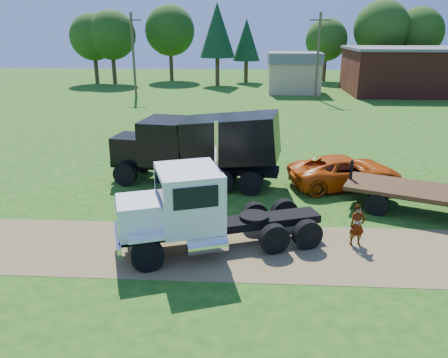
# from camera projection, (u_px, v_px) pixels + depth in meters

# --- Properties ---
(ground) EXTENTS (140.00, 140.00, 0.00)m
(ground) POSITION_uv_depth(u_px,v_px,m) (281.00, 252.00, 15.46)
(ground) COLOR #174E11
(ground) RESTS_ON ground
(dirt_track) EXTENTS (120.00, 4.20, 0.01)m
(dirt_track) POSITION_uv_depth(u_px,v_px,m) (281.00, 251.00, 15.46)
(dirt_track) COLOR brown
(dirt_track) RESTS_ON ground
(white_semi_tractor) EXTENTS (7.54, 4.54, 4.48)m
(white_semi_tractor) POSITION_uv_depth(u_px,v_px,m) (192.00, 210.00, 15.12)
(white_semi_tractor) COLOR black
(white_semi_tractor) RESTS_ON ground
(black_dump_truck) EXTENTS (8.74, 3.79, 3.71)m
(black_dump_truck) POSITION_uv_depth(u_px,v_px,m) (200.00, 144.00, 21.57)
(black_dump_truck) COLOR black
(black_dump_truck) RESTS_ON ground
(orange_pickup) EXTENTS (6.00, 3.88, 1.54)m
(orange_pickup) POSITION_uv_depth(u_px,v_px,m) (345.00, 172.00, 21.53)
(orange_pickup) COLOR #CE4C09
(orange_pickup) RESTS_ON ground
(flatbed_trailer) EXTENTS (7.95, 5.06, 1.96)m
(flatbed_trailer) POSITION_uv_depth(u_px,v_px,m) (441.00, 197.00, 18.08)
(flatbed_trailer) COLOR #321D0F
(flatbed_trailer) RESTS_ON ground
(spectator_a) EXTENTS (0.63, 0.46, 1.57)m
(spectator_a) POSITION_uv_depth(u_px,v_px,m) (357.00, 225.00, 15.67)
(spectator_a) COLOR #999999
(spectator_a) RESTS_ON ground
(spectator_b) EXTENTS (0.93, 0.72, 1.91)m
(spectator_b) POSITION_uv_depth(u_px,v_px,m) (241.00, 154.00, 23.90)
(spectator_b) COLOR #999999
(spectator_b) RESTS_ON ground
(brick_building) EXTENTS (15.40, 10.40, 5.30)m
(brick_building) POSITION_uv_depth(u_px,v_px,m) (414.00, 71.00, 51.29)
(brick_building) COLOR maroon
(brick_building) RESTS_ON ground
(tan_shed) EXTENTS (6.20, 5.40, 4.70)m
(tan_shed) POSITION_uv_depth(u_px,v_px,m) (294.00, 72.00, 52.13)
(tan_shed) COLOR tan
(tan_shed) RESTS_ON ground
(utility_poles) EXTENTS (42.20, 0.28, 9.00)m
(utility_poles) POSITION_uv_depth(u_px,v_px,m) (318.00, 55.00, 46.56)
(utility_poles) COLOR #463728
(utility_poles) RESTS_ON ground
(tree_row) EXTENTS (59.35, 12.73, 11.19)m
(tree_row) POSITION_uv_depth(u_px,v_px,m) (293.00, 32.00, 59.60)
(tree_row) COLOR #332415
(tree_row) RESTS_ON ground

